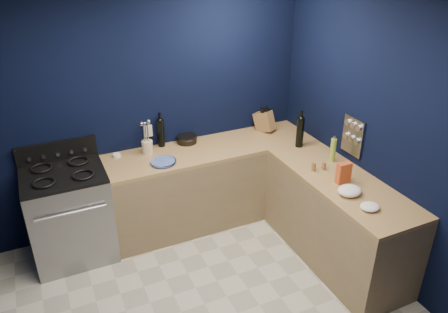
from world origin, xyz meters
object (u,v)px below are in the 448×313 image
plate_stack (163,162)px  crouton_bag (344,173)px  gas_range (70,216)px  knife_block (264,122)px  utensil_crock (147,147)px

plate_stack → crouton_bag: 1.75m
gas_range → knife_block: knife_block is taller
knife_block → crouton_bag: knife_block is taller
plate_stack → gas_range: bearing=172.4°
knife_block → crouton_bag: bearing=-112.5°
gas_range → plate_stack: plate_stack is taller
plate_stack → utensil_crock: bearing=104.4°
crouton_bag → plate_stack: bearing=143.1°
crouton_bag → utensil_crock: bearing=137.7°
utensil_crock → knife_block: size_ratio=0.63×
utensil_crock → plate_stack: bearing=-75.6°
knife_block → crouton_bag: 1.35m
plate_stack → knife_block: size_ratio=1.08×
plate_stack → crouton_bag: size_ratio=1.23×
utensil_crock → crouton_bag: crouton_bag is taller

